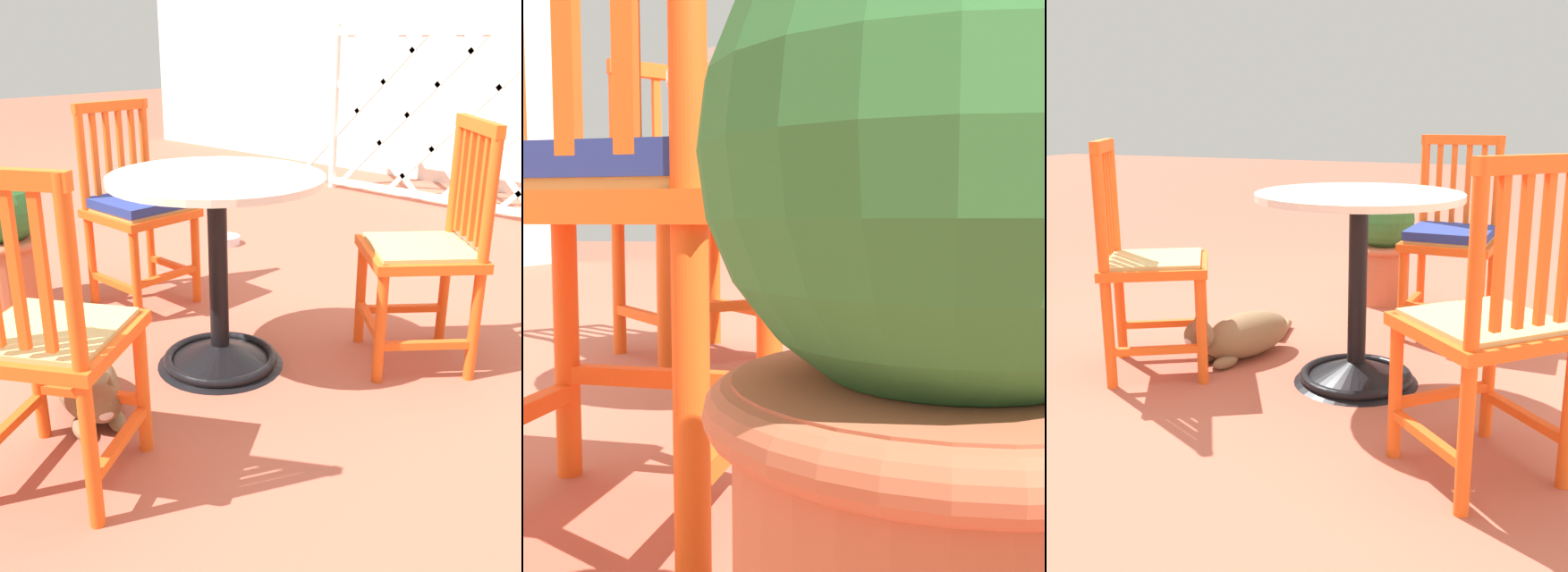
# 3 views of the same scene
# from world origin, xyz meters

# --- Properties ---
(ground_plane) EXTENTS (24.00, 24.00, 0.00)m
(ground_plane) POSITION_xyz_m (0.00, 0.00, 0.00)
(ground_plane) COLOR #AD5642
(cafe_table) EXTENTS (0.76, 0.76, 0.73)m
(cafe_table) POSITION_xyz_m (-0.12, 0.06, 0.28)
(cafe_table) COLOR black
(cafe_table) RESTS_ON ground_plane
(orange_chair_facing_out) EXTENTS (0.40, 0.40, 0.91)m
(orange_chair_facing_out) POSITION_xyz_m (-0.86, 0.26, 0.45)
(orange_chair_facing_out) COLOR #EA5619
(orange_chair_facing_out) RESTS_ON ground_plane
(orange_chair_tucked_in) EXTENTS (0.57, 0.57, 0.91)m
(orange_chair_tucked_in) POSITION_xyz_m (0.40, 0.63, 0.43)
(orange_chair_tucked_in) COLOR #EA5619
(orange_chair_tucked_in) RESTS_ON ground_plane
(terracotta_planter) EXTENTS (0.32, 0.32, 0.62)m
(terracotta_planter) POSITION_xyz_m (-1.26, -0.18, 0.33)
(terracotta_planter) COLOR #B25B3D
(terracotta_planter) RESTS_ON ground_plane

